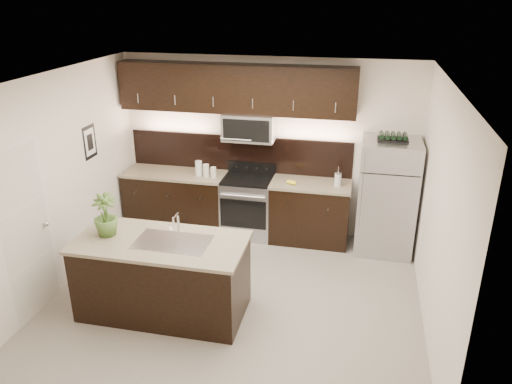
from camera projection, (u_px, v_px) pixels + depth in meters
ground at (237, 295)px, 6.30m from camera, size 4.50×4.50×0.00m
room_walls at (224, 169)px, 5.65m from camera, size 4.52×4.02×2.71m
counter_run at (235, 205)px, 7.74m from camera, size 3.51×0.65×0.94m
upper_fixtures at (237, 96)px, 7.24m from camera, size 3.49×0.40×1.66m
island at (163, 276)px, 5.83m from camera, size 1.96×0.96×0.94m
sink_faucet at (173, 240)px, 5.62m from camera, size 0.84×0.50×0.28m
refrigerator at (387, 197)px, 7.10m from camera, size 0.81×0.73×1.67m
wine_rack at (393, 137)px, 6.77m from camera, size 0.41×0.26×0.10m
plant at (105, 215)px, 5.70m from camera, size 0.34×0.34×0.50m
canisters at (204, 170)px, 7.56m from camera, size 0.34×0.13×0.23m
french_press at (338, 179)px, 7.17m from camera, size 0.10×0.10×0.29m
bananas at (290, 182)px, 7.31m from camera, size 0.20×0.18×0.05m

